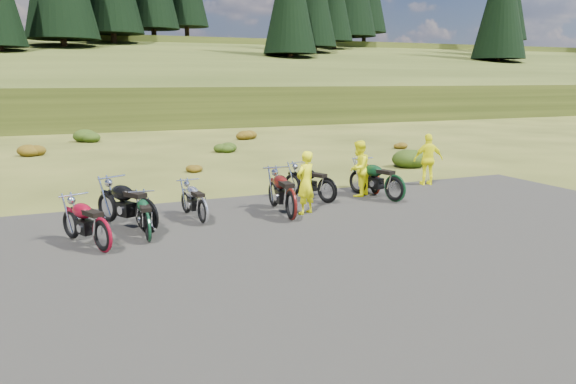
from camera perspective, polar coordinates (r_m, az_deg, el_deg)
name	(u,v)px	position (r m, az deg, el deg)	size (l,w,h in m)	color
ground	(301,228)	(13.61, 1.28, -3.69)	(300.00, 300.00, 0.00)	#363D14
gravel_pad	(340,251)	(11.89, 5.31, -5.99)	(20.00, 12.00, 0.04)	black
hill_slope	(102,113)	(62.28, -18.36, 7.59)	(300.00, 46.00, 3.00)	#2B3712
hill_plateau	(74,97)	(122.12, -20.96, 9.02)	(300.00, 90.00, 9.17)	#2B3712
conifer_33	(505,2)	(100.04, 21.20, 17.59)	(6.16, 6.16, 16.00)	black
conifer_34	(506,4)	(108.54, 21.30, 17.41)	(5.72, 5.72, 15.00)	black
conifer_35	(507,5)	(117.05, 21.39, 17.26)	(5.28, 5.28, 14.00)	black
shrub_2	(31,148)	(28.73, -24.64, 4.07)	(1.30, 1.30, 0.77)	#5C360B
shrub_3	(88,134)	(34.05, -19.61, 5.57)	(1.56, 1.56, 0.92)	#1D380E
shrub_4	(192,166)	(21.99, -9.69, 2.58)	(0.77, 0.77, 0.45)	#5C360B
shrub_5	(224,146)	(27.81, -6.48, 4.66)	(1.03, 1.03, 0.61)	#1D380E
shrub_6	(245,133)	(33.70, -4.37, 6.01)	(1.30, 1.30, 0.77)	#5C360B
shrub_7	(412,155)	(23.70, 12.52, 3.67)	(1.56, 1.56, 0.92)	#1D380E
shrub_8	(398,144)	(29.69, 11.10, 4.79)	(0.77, 0.77, 0.45)	#5C360B
motorcycle_0	(148,235)	(13.44, -14.06, -4.23)	(2.35, 0.78, 1.23)	black
motorcycle_1	(104,254)	(12.27, -18.21, -5.97)	(2.08, 0.69, 1.09)	maroon
motorcycle_2	(149,243)	(12.77, -13.95, -5.05)	(1.85, 0.62, 0.97)	#0E341D
motorcycle_3	(203,225)	(14.03, -8.60, -3.36)	(1.88, 0.63, 0.99)	silver
motorcycle_4	(291,221)	(14.26, 0.32, -2.98)	(2.30, 0.77, 1.21)	#4F100D
motorcycle_5	(327,204)	(16.24, 3.99, -1.22)	(2.10, 0.70, 1.10)	black
motorcycle_6	(375,195)	(17.64, 8.82, -0.31)	(1.93, 0.64, 1.01)	maroon
motorcycle_7	(394,203)	(16.65, 10.76, -1.08)	(2.25, 0.75, 1.18)	#0D3218
person_middle	(305,184)	(14.77, 1.79, 0.84)	(0.61, 0.40, 1.67)	yellow
person_right_a	(359,169)	(17.16, 7.19, 2.29)	(0.82, 0.64, 1.70)	yellow
person_right_b	(428,160)	(19.44, 14.05, 3.15)	(1.01, 0.42, 1.73)	yellow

